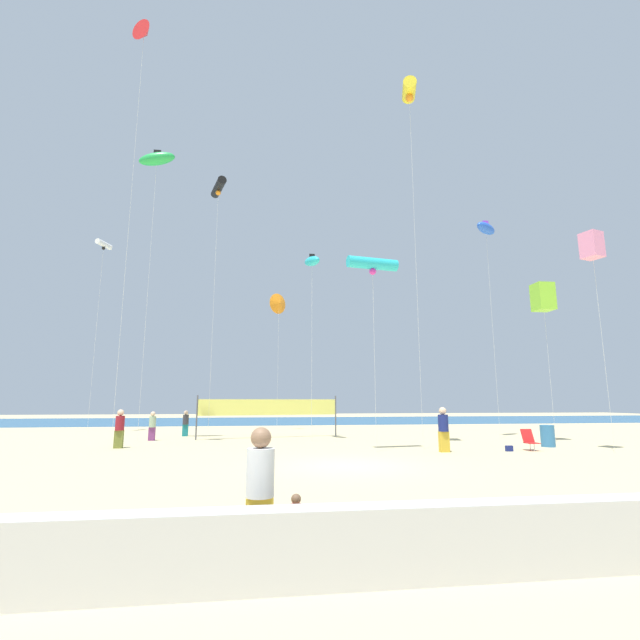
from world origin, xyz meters
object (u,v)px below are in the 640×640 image
Objects in this scene: trash_barrel at (548,436)px; kite_red_delta at (144,33)px; kite_lime_box at (543,297)px; kite_orange_delta at (279,303)px; beachgoer_charcoal_shirt at (186,422)px; kite_yellow_tube at (409,91)px; beachgoer_sage_shirt at (152,425)px; folding_beach_chair at (529,439)px; kite_green_inflatable at (157,159)px; kite_white_tube at (104,245)px; mother_figure at (260,487)px; kite_cyan_inflatable at (312,261)px; kite_cyan_tube at (372,264)px; beachgoer_maroon_shirt at (120,427)px; beach_handbag at (509,448)px; toddler_figure at (296,523)px; kite_pink_box at (592,246)px; beachgoer_navy_shirt at (443,428)px; kite_blue_inflatable at (486,229)px; kite_black_tube at (218,188)px; volleyball_net at (270,409)px.

kite_red_delta is (-19.53, 1.31, 20.03)m from trash_barrel.
kite_orange_delta is at bearing 141.49° from kite_lime_box.
beachgoer_charcoal_shirt is at bearing 160.65° from kite_lime_box.
kite_yellow_tube reaches higher than kite_lime_box.
beachgoer_sage_shirt is 1.72× the size of folding_beach_chair.
kite_green_inflatable is 6.11m from kite_red_delta.
kite_white_tube reaches higher than beachgoer_charcoal_shirt.
mother_figure is 16.64m from folding_beach_chair.
kite_cyan_inflatable is 8.52m from kite_orange_delta.
trash_barrel is 11.39m from kite_cyan_tube.
beach_handbag is (16.67, -3.67, -0.80)m from beachgoer_maroon_shirt.
trash_barrel is 19.63m from kite_orange_delta.
kite_red_delta reaches higher than kite_white_tube.
toddler_figure is 19.49m from kite_pink_box.
beach_handbag is at bearing -142.84° from kite_lime_box.
kite_pink_box is at bearing -10.31° from beachgoer_charcoal_shirt.
kite_cyan_tube is at bearing -28.73° from kite_green_inflatable.
beachgoer_navy_shirt is at bearing 66.00° from beachgoer_sage_shirt.
kite_orange_delta is (-1.41, 8.37, -0.68)m from kite_cyan_inflatable.
mother_figure is at bearing -67.00° from kite_red_delta.
kite_cyan_tube is (-8.63, -5.43, -4.30)m from kite_blue_inflatable.
beachgoer_maroon_shirt is at bearing -132.14° from kite_black_tube.
kite_blue_inflatable reaches higher than kite_cyan_tube.
folding_beach_chair is 21.44m from kite_black_tube.
kite_green_inflatable is 0.90× the size of kite_yellow_tube.
kite_cyan_tube is (10.46, -6.94, 7.31)m from beachgoer_sage_shirt.
beachgoer_sage_shirt is at bearing 154.90° from beach_handbag.
kite_red_delta is at bearing 170.54° from beach_handbag.
volleyball_net is 0.86× the size of kite_pink_box.
kite_lime_box reaches higher than volleyball_net.
beachgoer_charcoal_shirt is at bearing 166.23° from kite_blue_inflatable.
mother_figure is 0.13× the size of kite_blue_inflatable.
volleyball_net is 17.01m from kite_white_tube.
kite_pink_box is 0.95× the size of kite_orange_delta.
kite_black_tube is at bearing 167.23° from kite_lime_box.
kite_yellow_tube reaches higher than beachgoer_maroon_shirt.
mother_figure is 30.10m from kite_white_tube.
kite_orange_delta reaches higher than folding_beach_chair.
kite_red_delta is at bearing 100.57° from mother_figure.
beachgoer_navy_shirt is at bearing 177.36° from folding_beach_chair.
folding_beach_chair is 0.05× the size of kite_green_inflatable.
kite_orange_delta is at bearing 74.19° from mother_figure.
beachgoer_sage_shirt reaches higher than beachgoer_charcoal_shirt.
kite_green_inflatable is (-10.96, 6.01, 7.62)m from kite_cyan_tube.
kite_lime_box is (1.65, -2.47, -4.79)m from kite_blue_inflatable.
kite_green_inflatable is at bearing 18.88° from beachgoer_maroon_shirt.
trash_barrel is at bearing -14.80° from kite_green_inflatable.
kite_pink_box is 1.13× the size of kite_lime_box.
beachgoer_maroon_shirt is 0.20× the size of kite_lime_box.
kite_lime_box is (26.10, -10.22, -5.22)m from kite_white_tube.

